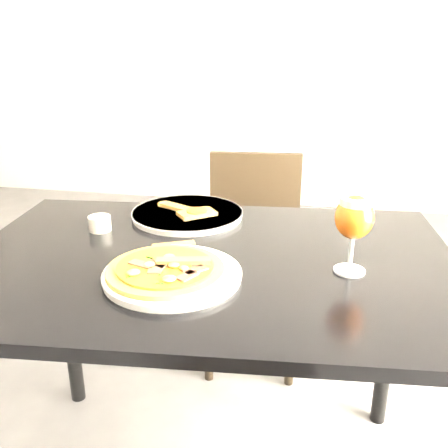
% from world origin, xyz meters
% --- Properties ---
extents(dining_table, '(1.27, 0.91, 0.75)m').
position_xyz_m(dining_table, '(0.09, 0.29, 0.66)').
color(dining_table, black).
rests_on(dining_table, ground).
extents(chair_far, '(0.42, 0.42, 0.83)m').
position_xyz_m(chair_far, '(0.10, 1.01, 0.46)').
color(chair_far, black).
rests_on(chair_far, ground).
extents(plate_main, '(0.32, 0.32, 0.02)m').
position_xyz_m(plate_main, '(0.04, 0.16, 0.76)').
color(plate_main, white).
rests_on(plate_main, dining_table).
extents(pizza, '(0.26, 0.26, 0.03)m').
position_xyz_m(pizza, '(0.03, 0.16, 0.78)').
color(pizza, '#9F5326').
rests_on(pizza, plate_main).
extents(plate_second, '(0.34, 0.34, 0.02)m').
position_xyz_m(plate_second, '(-0.03, 0.56, 0.76)').
color(plate_second, white).
rests_on(plate_second, dining_table).
extents(crust_scraps, '(0.20, 0.14, 0.01)m').
position_xyz_m(crust_scraps, '(-0.02, 0.55, 0.77)').
color(crust_scraps, '#9F5326').
rests_on(crust_scraps, plate_second).
extents(loose_crust, '(0.11, 0.07, 0.01)m').
position_xyz_m(loose_crust, '(-0.01, 0.33, 0.75)').
color(loose_crust, '#9F5326').
rests_on(loose_crust, dining_table).
extents(sauce_cup, '(0.06, 0.06, 0.04)m').
position_xyz_m(sauce_cup, '(-0.24, 0.41, 0.77)').
color(sauce_cup, beige).
rests_on(sauce_cup, dining_table).
extents(beer_glass, '(0.09, 0.09, 0.18)m').
position_xyz_m(beer_glass, '(0.42, 0.27, 0.88)').
color(beer_glass, silver).
rests_on(beer_glass, dining_table).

